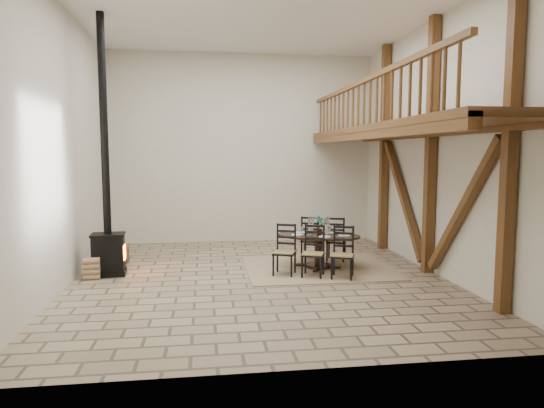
{
  "coord_description": "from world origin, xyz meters",
  "views": [
    {
      "loc": [
        -1.02,
        -9.04,
        2.38
      ],
      "look_at": [
        0.29,
        0.4,
        1.38
      ],
      "focal_mm": 32.0,
      "sensor_mm": 36.0,
      "label": 1
    }
  ],
  "objects": [
    {
      "name": "log_basket",
      "position": [
        -2.97,
        1.72,
        0.2
      ],
      "size": [
        0.56,
        0.56,
        0.47
      ],
      "rotation": [
        0.0,
        0.0,
        -0.07
      ],
      "color": "brown",
      "rests_on": "ground"
    },
    {
      "name": "log_stack",
      "position": [
        -3.17,
        0.34,
        0.2
      ],
      "size": [
        0.31,
        0.22,
        0.41
      ],
      "rotation": [
        0.0,
        0.0,
        0.07
      ],
      "color": "tan",
      "rests_on": "ground"
    },
    {
      "name": "ground",
      "position": [
        0.0,
        0.0,
        0.0
      ],
      "size": [
        8.0,
        8.0,
        0.0
      ],
      "primitive_type": "plane",
      "color": "#9D8768",
      "rests_on": "ground"
    },
    {
      "name": "rug",
      "position": [
        1.3,
        0.63,
        0.01
      ],
      "size": [
        3.0,
        2.5,
        0.02
      ],
      "primitive_type": "cube",
      "color": "tan",
      "rests_on": "ground"
    },
    {
      "name": "dining_table",
      "position": [
        1.26,
        0.54,
        0.39
      ],
      "size": [
        2.05,
        2.23,
        1.1
      ],
      "rotation": [
        0.0,
        0.0,
        -0.38
      ],
      "color": "black",
      "rests_on": "ground"
    },
    {
      "name": "room_shell",
      "position": [
        1.19,
        0.0,
        3.01
      ],
      "size": [
        7.02,
        8.02,
        5.01
      ],
      "color": "beige",
      "rests_on": "ground"
    },
    {
      "name": "wood_stove",
      "position": [
        -2.91,
        0.63,
        1.13
      ],
      "size": [
        0.67,
        0.53,
        5.0
      ],
      "rotation": [
        0.0,
        0.0,
        0.07
      ],
      "color": "black",
      "rests_on": "ground"
    }
  ]
}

